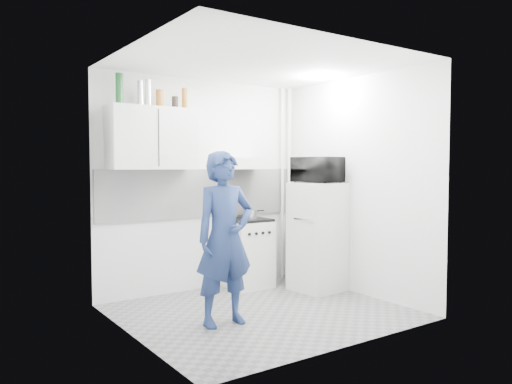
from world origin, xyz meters
TOP-DOWN VIEW (x-y plane):
  - floor at (0.00, 0.00)m, footprint 2.80×2.80m
  - ceiling at (0.00, 0.00)m, footprint 2.80×2.80m
  - wall_back at (0.00, 1.25)m, footprint 2.80×0.00m
  - wall_left at (-1.40, 0.00)m, footprint 0.00×2.60m
  - wall_right at (1.40, 0.00)m, footprint 0.00×2.60m
  - person at (-0.53, -0.13)m, footprint 0.63×0.42m
  - stove at (0.49, 1.00)m, footprint 0.52×0.52m
  - fridge at (1.10, 0.36)m, footprint 0.59×0.59m
  - stove_top at (0.49, 1.00)m, footprint 0.50×0.50m
  - saucepan at (0.56, 1.05)m, footprint 0.19×0.19m
  - microwave at (1.10, 0.36)m, footprint 0.63×0.48m
  - bottle_a at (-1.12, 1.07)m, footprint 0.08×0.08m
  - bottle_c at (-0.88, 1.07)m, footprint 0.07×0.07m
  - bottle_d at (-0.79, 1.07)m, footprint 0.07×0.07m
  - canister_a at (-0.66, 1.07)m, footprint 0.08×0.08m
  - canister_b at (-0.47, 1.07)m, footprint 0.07×0.07m
  - bottle_e at (-0.34, 1.07)m, footprint 0.06×0.06m
  - upper_cabinet at (-0.75, 1.07)m, footprint 1.00×0.35m
  - range_hood at (0.45, 1.00)m, footprint 0.60×0.50m
  - backsplash at (0.00, 1.24)m, footprint 2.74×0.03m
  - pipe_a at (1.30, 1.17)m, footprint 0.05×0.05m
  - pipe_b at (1.18, 1.17)m, footprint 0.04×0.04m
  - ceiling_spot_fixture at (1.00, 0.20)m, footprint 0.10×0.10m

SIDE VIEW (x-z plane):
  - floor at x=0.00m, z-range 0.00..0.00m
  - stove at x=0.49m, z-range 0.00..0.84m
  - fridge at x=1.10m, z-range 0.00..1.33m
  - person at x=-0.53m, z-range 0.00..1.68m
  - stove_top at x=0.49m, z-range 0.84..0.87m
  - saucepan at x=0.56m, z-range 0.87..0.98m
  - backsplash at x=0.00m, z-range 0.90..1.50m
  - wall_left at x=-1.40m, z-range 0.00..2.60m
  - wall_right at x=1.40m, z-range 0.00..2.60m
  - pipe_a at x=1.30m, z-range 0.00..2.60m
  - pipe_b at x=1.18m, z-range 0.00..2.60m
  - wall_back at x=0.00m, z-range -0.10..2.70m
  - microwave at x=1.10m, z-range 1.33..1.65m
  - range_hood at x=0.45m, z-range 1.50..1.64m
  - upper_cabinet at x=-0.75m, z-range 1.50..2.20m
  - canister_b at x=-0.47m, z-range 2.20..2.34m
  - canister_a at x=-0.66m, z-range 2.20..2.40m
  - bottle_e at x=-0.34m, z-range 2.20..2.45m
  - bottle_c at x=-0.88m, z-range 2.20..2.48m
  - bottle_d at x=-0.79m, z-range 2.20..2.50m
  - bottle_a at x=-1.12m, z-range 2.20..2.54m
  - ceiling_spot_fixture at x=1.00m, z-range 2.56..2.58m
  - ceiling at x=0.00m, z-range 2.60..2.60m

